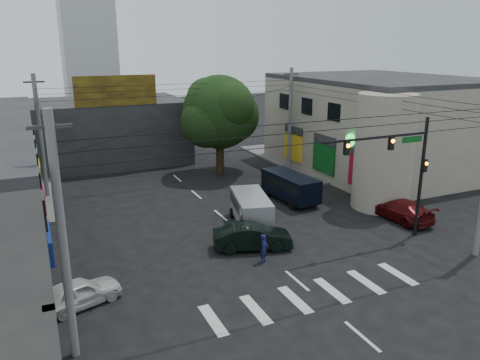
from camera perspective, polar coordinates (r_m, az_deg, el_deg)
ground at (r=25.95m, az=3.50°, el=-9.28°), size 160.00×160.00×0.00m
sidewalk_far_right at (r=49.61m, az=12.32°, el=2.93°), size 16.00×16.00×0.15m
building_right at (r=45.03m, az=16.39°, el=6.42°), size 14.00×18.00×8.00m
corner_column at (r=33.85m, az=17.12°, el=3.28°), size 4.00×4.00×8.00m
building_far at (r=47.89m, az=-15.55°, el=5.82°), size 14.00×10.00×6.00m
billboard at (r=42.53m, az=-14.91°, el=10.48°), size 7.00×0.30×2.60m
street_tree at (r=40.95m, az=-2.52°, el=8.23°), size 6.40×6.40×8.70m
traffic_gantry at (r=27.98m, az=19.02°, el=2.25°), size 7.10×0.35×7.20m
utility_pole_near_left at (r=17.45m, az=-20.81°, el=-6.98°), size 0.32×0.32×9.20m
utility_pole_far_left at (r=37.25m, az=-23.14°, el=4.77°), size 0.32×0.32×9.20m
utility_pole_far_right at (r=43.03m, az=6.13°, el=7.36°), size 0.32×0.32×9.20m
dark_sedan at (r=26.52m, az=1.54°, el=-6.94°), size 4.14×5.34×1.46m
white_compact at (r=22.33m, az=-19.05°, el=-12.86°), size 3.77×4.66×1.28m
maroon_sedan at (r=32.60m, az=18.90°, el=-3.41°), size 2.52×5.03×1.39m
silver_minivan at (r=29.77m, az=1.35°, el=-3.73°), size 5.57×4.15×2.00m
navy_van at (r=34.51m, az=6.15°, el=-0.97°), size 5.36×2.69×2.03m
traffic_officer at (r=24.98m, az=2.96°, el=-8.33°), size 0.95×0.95×1.58m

